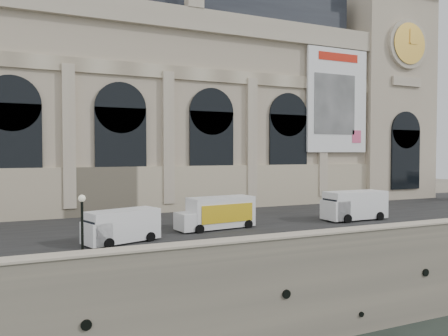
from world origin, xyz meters
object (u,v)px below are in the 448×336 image
at_px(lamp_left, 82,230).
at_px(box_truck, 217,213).
at_px(van_c, 352,206).
at_px(van_b, 119,227).

bearing_deg(lamp_left, box_truck, 33.28).
bearing_deg(van_c, lamp_left, -165.01).
bearing_deg(box_truck, van_c, -3.79).
relative_size(van_b, lamp_left, 1.41).
bearing_deg(box_truck, van_b, -163.77).
relative_size(van_b, box_truck, 0.82).
xyz_separation_m(van_c, lamp_left, (-25.10, -6.72, 0.59)).
xyz_separation_m(van_c, box_truck, (-13.49, 0.89, -0.06)).
xyz_separation_m(box_truck, lamp_left, (-11.61, -7.62, 0.65)).
height_order(box_truck, lamp_left, lamp_left).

